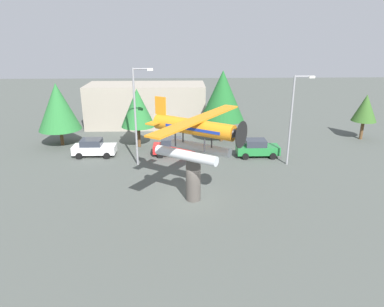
{
  "coord_description": "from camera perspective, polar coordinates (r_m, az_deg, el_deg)",
  "views": [
    {
      "loc": [
        -0.85,
        -23.96,
        12.02
      ],
      "look_at": [
        0.0,
        3.0,
        2.58
      ],
      "focal_mm": 33.26,
      "sensor_mm": 36.0,
      "label": 1
    }
  ],
  "objects": [
    {
      "name": "ground_plane",
      "position": [
        26.82,
        0.2,
        -7.35
      ],
      "size": [
        140.0,
        140.0,
        0.0
      ],
      "primitive_type": "plane",
      "color": "#4C514C"
    },
    {
      "name": "display_pedestal",
      "position": [
        26.09,
        0.21,
        -3.96
      ],
      "size": [
        1.1,
        1.1,
        3.45
      ],
      "primitive_type": "cylinder",
      "color": "#4C4742",
      "rests_on": "ground"
    },
    {
      "name": "floatplane_monument",
      "position": [
        24.88,
        0.47,
        3.17
      ],
      "size": [
        7.07,
        9.27,
        4.0
      ],
      "rotation": [
        0.0,
        0.0,
        -0.59
      ],
      "color": "silver",
      "rests_on": "display_pedestal"
    },
    {
      "name": "car_near_white",
      "position": [
        36.74,
        -15.47,
        0.91
      ],
      "size": [
        4.2,
        2.02,
        1.76
      ],
      "color": "white",
      "rests_on": "ground"
    },
    {
      "name": "car_mid_red",
      "position": [
        35.77,
        -2.98,
        1.11
      ],
      "size": [
        4.2,
        2.02,
        1.76
      ],
      "color": "red",
      "rests_on": "ground"
    },
    {
      "name": "car_far_green",
      "position": [
        35.88,
        10.41,
        0.87
      ],
      "size": [
        4.2,
        2.02,
        1.76
      ],
      "color": "#237A38",
      "rests_on": "ground"
    },
    {
      "name": "streetlight_primary",
      "position": [
        32.4,
        -8.82,
        6.73
      ],
      "size": [
        1.84,
        0.28,
        8.91
      ],
      "color": "gray",
      "rests_on": "ground"
    },
    {
      "name": "streetlight_secondary",
      "position": [
        33.44,
        15.94,
        6.02
      ],
      "size": [
        1.84,
        0.28,
        8.26
      ],
      "color": "gray",
      "rests_on": "ground"
    },
    {
      "name": "storefront_building",
      "position": [
        47.1,
        -7.31,
        7.73
      ],
      "size": [
        15.04,
        6.12,
        5.42
      ],
      "primitive_type": "cube",
      "color": "#9E9384",
      "rests_on": "ground"
    },
    {
      "name": "tree_west",
      "position": [
        40.58,
        -20.7,
        7.03
      ],
      "size": [
        4.48,
        4.48,
        6.76
      ],
      "color": "brown",
      "rests_on": "ground"
    },
    {
      "name": "tree_east",
      "position": [
        37.88,
        -8.74,
        7.24
      ],
      "size": [
        3.56,
        3.56,
        6.25
      ],
      "color": "brown",
      "rests_on": "ground"
    },
    {
      "name": "tree_center_back",
      "position": [
        39.43,
        4.91,
        9.24
      ],
      "size": [
        4.88,
        4.88,
        7.91
      ],
      "color": "brown",
      "rests_on": "ground"
    },
    {
      "name": "tree_far_east",
      "position": [
        44.82,
        26.04,
        6.55
      ],
      "size": [
        2.73,
        2.73,
        5.18
      ],
      "color": "brown",
      "rests_on": "ground"
    }
  ]
}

